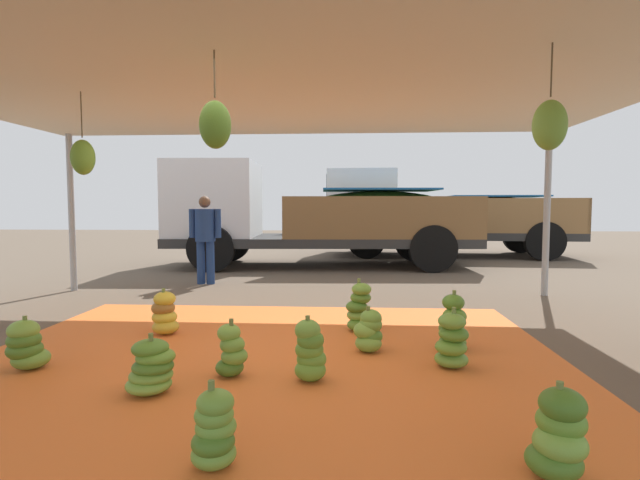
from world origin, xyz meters
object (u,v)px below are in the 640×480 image
banana_bunch_10 (452,342)px  banana_bunch_11 (359,308)px  banana_bunch_7 (214,430)px  banana_bunch_0 (559,436)px  banana_bunch_9 (165,314)px  banana_bunch_1 (369,332)px  banana_bunch_2 (26,346)px  banana_bunch_8 (152,368)px  worker_0 (205,233)px  cargo_truck_far (436,214)px  banana_bunch_4 (453,324)px  banana_bunch_5 (310,352)px  banana_bunch_3 (231,352)px  cargo_truck_main (310,215)px

banana_bunch_10 → banana_bunch_11: banana_bunch_11 is taller
banana_bunch_10 → banana_bunch_7: bearing=-133.6°
banana_bunch_0 → banana_bunch_9: size_ratio=1.00×
banana_bunch_1 → banana_bunch_2: bearing=-166.9°
banana_bunch_8 → banana_bunch_2: bearing=161.5°
banana_bunch_0 → banana_bunch_1: bearing=112.8°
banana_bunch_7 → worker_0: 6.32m
banana_bunch_2 → banana_bunch_11: bearing=26.8°
banana_bunch_0 → banana_bunch_11: (-0.96, 2.86, 0.03)m
worker_0 → cargo_truck_far: bearing=46.8°
banana_bunch_1 → banana_bunch_4: (0.81, 0.09, 0.06)m
banana_bunch_5 → banana_bunch_9: banana_bunch_5 is taller
banana_bunch_4 → banana_bunch_10: bearing=-102.8°
banana_bunch_11 → cargo_truck_far: size_ratio=0.09×
banana_bunch_2 → cargo_truck_far: 11.24m
banana_bunch_10 → banana_bunch_11: 1.42m
banana_bunch_5 → banana_bunch_8: size_ratio=1.15×
banana_bunch_3 → banana_bunch_8: size_ratio=1.04×
banana_bunch_3 → banana_bunch_4: size_ratio=0.82×
banana_bunch_1 → banana_bunch_5: bearing=-122.0°
banana_bunch_9 → banana_bunch_2: bearing=-121.9°
banana_bunch_0 → cargo_truck_far: (1.38, 11.33, 0.95)m
banana_bunch_9 → banana_bunch_10: (2.88, -0.94, 0.01)m
banana_bunch_5 → banana_bunch_8: 1.20m
banana_bunch_1 → cargo_truck_far: 9.55m
banana_bunch_9 → cargo_truck_main: cargo_truck_main is taller
banana_bunch_4 → banana_bunch_11: 1.11m
banana_bunch_3 → cargo_truck_far: size_ratio=0.07×
banana_bunch_1 → banana_bunch_7: size_ratio=0.92×
banana_bunch_1 → banana_bunch_11: (-0.08, 0.76, 0.06)m
banana_bunch_2 → banana_bunch_3: (1.79, -0.06, 0.00)m
banana_bunch_2 → banana_bunch_9: bearing=58.1°
banana_bunch_4 → worker_0: size_ratio=0.37×
banana_bunch_0 → banana_bunch_9: (-3.07, 2.60, -0.00)m
banana_bunch_10 → cargo_truck_main: 7.29m
banana_bunch_2 → worker_0: 4.63m
banana_bunch_0 → banana_bunch_4: bearing=91.8°
banana_bunch_4 → banana_bunch_5: bearing=-145.6°
banana_bunch_5 → cargo_truck_far: 10.45m
banana_bunch_2 → banana_bunch_4: (3.75, 0.78, 0.05)m
banana_bunch_9 → cargo_truck_main: (1.09, 6.06, 0.97)m
banana_bunch_11 → cargo_truck_main: 5.96m
banana_bunch_7 → banana_bunch_8: (-0.76, 1.00, -0.02)m
banana_bunch_2 → banana_bunch_9: 1.40m
cargo_truck_main → banana_bunch_3: bearing=-90.4°
banana_bunch_3 → banana_bunch_2: bearing=178.0°
banana_bunch_3 → worker_0: size_ratio=0.30×
banana_bunch_5 → worker_0: worker_0 is taller
banana_bunch_5 → cargo_truck_main: bearing=94.7°
banana_bunch_2 → banana_bunch_8: size_ratio=1.00×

